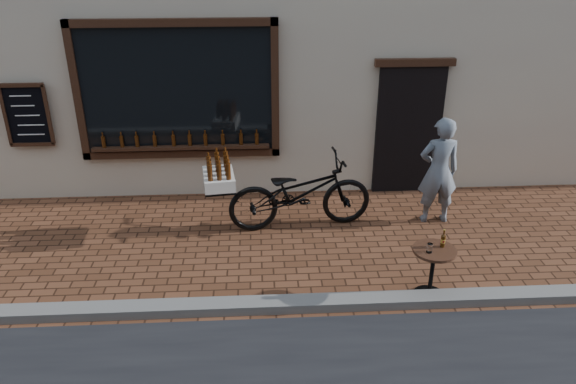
{
  "coord_description": "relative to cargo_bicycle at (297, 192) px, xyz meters",
  "views": [
    {
      "loc": [
        -0.64,
        -5.37,
        4.27
      ],
      "look_at": [
        -0.26,
        1.2,
        1.1
      ],
      "focal_mm": 35.0,
      "sensor_mm": 36.0,
      "label": 1
    }
  ],
  "objects": [
    {
      "name": "ground",
      "position": [
        0.06,
        -2.25,
        -0.59
      ],
      "size": [
        90.0,
        90.0,
        0.0
      ],
      "primitive_type": "plane",
      "color": "#522E1A",
      "rests_on": "ground"
    },
    {
      "name": "kerb",
      "position": [
        0.06,
        -2.05,
        -0.53
      ],
      "size": [
        90.0,
        0.25,
        0.12
      ],
      "primitive_type": "cube",
      "color": "slate",
      "rests_on": "ground"
    },
    {
      "name": "cargo_bicycle",
      "position": [
        0.0,
        0.0,
        0.0
      ],
      "size": [
        2.59,
        1.03,
        1.23
      ],
      "rotation": [
        0.0,
        0.0,
        1.69
      ],
      "color": "black",
      "rests_on": "ground"
    },
    {
      "name": "bistro_table",
      "position": [
        1.54,
        -1.9,
        -0.1
      ],
      "size": [
        0.54,
        0.54,
        0.92
      ],
      "color": "black",
      "rests_on": "ground"
    },
    {
      "name": "pedestrian",
      "position": [
        2.17,
        0.08,
        0.26
      ],
      "size": [
        0.63,
        0.41,
        1.7
      ],
      "primitive_type": "imported",
      "rotation": [
        0.0,
        0.0,
        3.15
      ],
      "color": "slate",
      "rests_on": "ground"
    }
  ]
}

